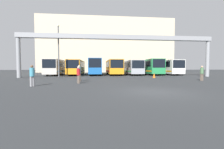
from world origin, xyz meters
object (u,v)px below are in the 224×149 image
object	(u,v)px
pedestrian_far_center	(78,74)
pedestrian_mid_right	(202,73)
bus_slot_4	(131,67)
traffic_cone	(154,75)
bus_slot_3	(113,66)
pedestrian_near_right	(79,73)
bus_slot_1	(77,67)
bus_slot_2	(95,66)
lamp_post	(59,49)
bus_slot_5	(149,66)
pedestrian_mid_left	(32,75)
bus_slot_6	(165,67)
bus_slot_0	(58,66)

from	to	relation	value
pedestrian_far_center	pedestrian_mid_right	world-z (taller)	pedestrian_mid_right
bus_slot_4	traffic_cone	world-z (taller)	bus_slot_4
bus_slot_3	pedestrian_near_right	distance (m)	16.22
pedestrian_mid_right	pedestrian_near_right	bearing A→B (deg)	-167.90
bus_slot_1	bus_slot_2	xyz separation A→B (m)	(3.90, 0.74, 0.16)
lamp_post	traffic_cone	bearing A→B (deg)	-11.34
bus_slot_4	traffic_cone	bearing A→B (deg)	-84.51
traffic_cone	pedestrian_far_center	bearing A→B (deg)	-145.69
pedestrian_near_right	bus_slot_2	bearing A→B (deg)	87.05
pedestrian_near_right	lamp_post	world-z (taller)	lamp_post
traffic_cone	lamp_post	world-z (taller)	lamp_post
bus_slot_5	pedestrian_far_center	distance (m)	21.58
bus_slot_4	pedestrian_mid_left	xyz separation A→B (m)	(-12.68, -19.74, -0.80)
bus_slot_2	lamp_post	world-z (taller)	lamp_post
pedestrian_near_right	traffic_cone	bearing A→B (deg)	27.26
bus_slot_4	lamp_post	distance (m)	15.87
bus_slot_1	lamp_post	size ratio (longest dim) A/B	1.31
bus_slot_4	pedestrian_far_center	xyz separation A→B (m)	(-9.23, -17.81, -0.84)
bus_slot_6	lamp_post	world-z (taller)	lamp_post
traffic_cone	pedestrian_mid_right	bearing A→B (deg)	-56.26
bus_slot_0	pedestrian_mid_right	distance (m)	25.82
bus_slot_3	traffic_cone	size ratio (longest dim) A/B	15.44
bus_slot_4	pedestrian_mid_right	bearing A→B (deg)	-74.01
bus_slot_1	pedestrian_far_center	bearing A→B (deg)	-81.94
pedestrian_far_center	lamp_post	world-z (taller)	lamp_post
pedestrian_far_center	bus_slot_4	bearing A→B (deg)	110.93
pedestrian_mid_left	pedestrian_mid_right	bearing A→B (deg)	-26.82
pedestrian_mid_right	lamp_post	distance (m)	20.25
bus_slot_3	bus_slot_6	bearing A→B (deg)	2.01
bus_slot_5	pedestrian_far_center	bearing A→B (deg)	-127.52
bus_slot_3	lamp_post	xyz separation A→B (m)	(-9.58, -7.59, 2.73)
bus_slot_1	bus_slot_2	world-z (taller)	bus_slot_2
bus_slot_2	bus_slot_3	xyz separation A→B (m)	(3.90, -0.58, -0.11)
bus_slot_1	bus_slot_5	xyz separation A→B (m)	(15.59, -0.25, 0.12)
bus_slot_4	pedestrian_far_center	size ratio (longest dim) A/B	7.14
bus_slot_6	pedestrian_mid_left	distance (m)	28.53
bus_slot_1	traffic_cone	bearing A→B (deg)	-39.09
bus_slot_3	pedestrian_mid_left	bearing A→B (deg)	-114.33
bus_slot_0	pedestrian_far_center	size ratio (longest dim) A/B	6.94
bus_slot_3	pedestrian_mid_right	bearing A→B (deg)	-61.76
bus_slot_4	bus_slot_5	xyz separation A→B (m)	(3.90, -0.71, 0.14)
bus_slot_2	lamp_post	size ratio (longest dim) A/B	1.49
pedestrian_far_center	traffic_cone	xyz separation A→B (m)	(10.27, 7.01, -0.51)
bus_slot_2	bus_slot_3	distance (m)	3.94
bus_slot_0	lamp_post	distance (m)	8.46
bus_slot_5	bus_slot_6	xyz separation A→B (m)	(3.90, 0.82, -0.08)
bus_slot_5	pedestrian_mid_left	world-z (taller)	bus_slot_5
bus_slot_0	pedestrian_far_center	distance (m)	18.78
bus_slot_3	lamp_post	world-z (taller)	lamp_post
bus_slot_0	bus_slot_2	distance (m)	7.81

